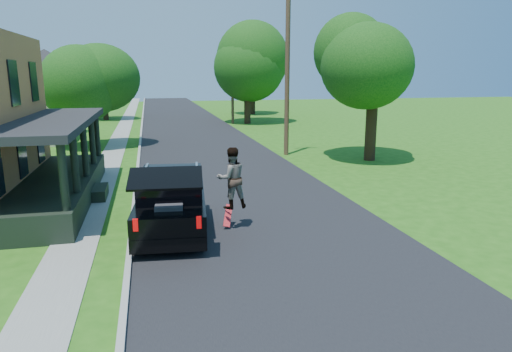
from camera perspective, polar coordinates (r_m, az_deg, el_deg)
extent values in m
plane|color=#235B12|center=(13.37, 2.27, -8.05)|extent=(140.00, 140.00, 0.00)
cube|color=black|center=(32.57, -7.13, 4.24)|extent=(8.00, 120.00, 0.02)
cube|color=#9D9D97|center=(32.40, -14.28, 3.90)|extent=(0.15, 120.00, 0.12)
cube|color=gray|center=(32.47, -17.02, 3.76)|extent=(1.30, 120.00, 0.03)
cube|color=black|center=(18.86, -23.31, -1.49)|extent=(2.40, 10.00, 0.90)
cube|color=black|center=(18.45, -24.01, 6.21)|extent=(2.60, 10.30, 0.25)
cube|color=#AEAB9A|center=(37.51, -29.11, 7.70)|extent=(8.00, 8.00, 5.00)
cube|color=#AEAB9A|center=(53.07, -24.50, 9.16)|extent=(8.00, 8.00, 5.00)
pyramid|color=black|center=(53.08, -24.98, 14.22)|extent=(12.78, 12.78, 2.20)
cube|color=black|center=(14.14, -10.47, -4.12)|extent=(2.41, 4.87, 0.91)
cube|color=black|center=(14.11, -10.56, -1.10)|extent=(2.08, 3.07, 0.59)
cube|color=black|center=(14.04, -10.61, 0.17)|extent=(2.13, 3.17, 0.09)
cube|color=black|center=(11.54, -11.24, -0.28)|extent=(1.90, 1.14, 0.41)
cube|color=#323237|center=(12.70, -10.79, -4.56)|extent=(0.80, 0.71, 0.48)
cube|color=silver|center=(14.08, -13.84, 0.46)|extent=(0.30, 2.58, 0.06)
cube|color=silver|center=(14.00, -7.39, 0.65)|extent=(0.30, 2.58, 0.06)
cube|color=#990505|center=(11.90, -14.83, -5.95)|extent=(0.13, 0.08, 0.32)
cube|color=#990505|center=(11.81, -7.15, -5.77)|extent=(0.13, 0.08, 0.32)
cylinder|color=black|center=(15.79, -13.31, -3.73)|extent=(0.32, 0.75, 0.73)
cylinder|color=black|center=(15.71, -7.04, -3.56)|extent=(0.32, 0.75, 0.73)
cylinder|color=black|center=(12.85, -14.57, -7.61)|extent=(0.32, 0.75, 0.73)
cylinder|color=black|center=(12.76, -6.81, -7.44)|extent=(0.32, 0.75, 0.73)
imported|color=black|center=(13.92, -3.09, -0.25)|extent=(1.03, 0.86, 1.90)
cube|color=#B70F16|center=(14.37, -3.53, -4.95)|extent=(0.40, 0.58, 0.61)
cylinder|color=black|center=(31.88, -19.79, 5.83)|extent=(0.59, 0.59, 2.67)
sphere|color=#2D681B|center=(31.70, -20.18, 11.02)|extent=(5.52, 5.52, 4.67)
sphere|color=#2D681B|center=(31.47, -19.62, 12.95)|extent=(4.78, 4.78, 4.05)
sphere|color=#2D681B|center=(32.02, -21.13, 11.89)|extent=(4.90, 4.90, 4.15)
cylinder|color=black|center=(50.31, -18.32, 8.33)|extent=(0.68, 0.68, 2.91)
sphere|color=#2D681B|center=(50.20, -18.56, 11.79)|extent=(5.98, 5.98, 4.77)
sphere|color=#2D681B|center=(49.79, -18.36, 13.02)|extent=(5.19, 5.19, 4.13)
sphere|color=#2D681B|center=(50.75, -18.95, 12.36)|extent=(5.32, 5.32, 4.24)
cylinder|color=black|center=(26.05, 14.18, 5.93)|extent=(0.66, 0.66, 3.67)
sphere|color=#2D681B|center=(25.90, 14.60, 13.40)|extent=(5.04, 5.04, 4.68)
sphere|color=#2D681B|center=(25.90, 15.98, 15.63)|extent=(4.37, 4.37, 4.05)
sphere|color=#2D681B|center=(26.00, 13.09, 14.62)|extent=(4.48, 4.48, 4.16)
cylinder|color=black|center=(44.26, -1.09, 8.91)|extent=(0.77, 0.77, 3.62)
sphere|color=#2D681B|center=(44.17, -1.12, 13.97)|extent=(7.94, 7.94, 6.29)
sphere|color=#2D681B|center=(44.17, -0.39, 15.78)|extent=(6.88, 6.88, 5.45)
sphere|color=#2D681B|center=(44.30, -2.04, 14.86)|extent=(7.06, 7.06, 5.59)
cylinder|color=black|center=(54.82, -0.43, 9.41)|extent=(0.69, 0.69, 3.18)
sphere|color=#2D681B|center=(54.73, -0.43, 12.86)|extent=(5.77, 5.77, 5.12)
sphere|color=#2D681B|center=(54.60, 0.13, 14.06)|extent=(5.00, 5.00, 4.44)
sphere|color=#2D681B|center=(54.96, -1.15, 13.45)|extent=(5.13, 5.13, 4.55)
cylinder|color=#503825|center=(26.87, 3.93, 12.90)|extent=(0.29, 0.29, 9.69)
cylinder|color=#503825|center=(44.14, -2.98, 12.04)|extent=(0.27, 0.27, 8.49)
cube|color=#503825|center=(44.25, -3.03, 16.75)|extent=(1.63, 0.18, 0.12)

